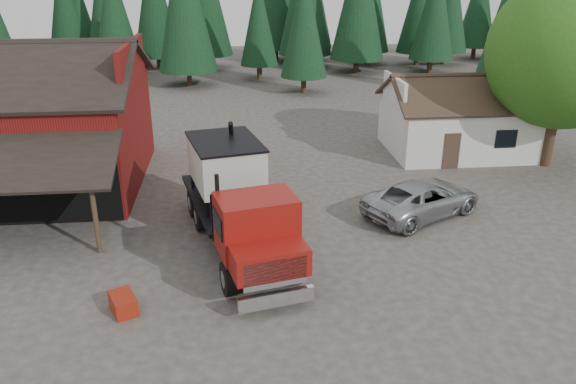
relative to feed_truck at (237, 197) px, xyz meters
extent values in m
plane|color=#3F3832|center=(0.21, -2.08, -2.11)|extent=(120.00, 120.00, 0.00)
cube|color=maroon|center=(-10.79, 7.92, 0.39)|extent=(12.00, 10.00, 5.00)
cube|color=black|center=(-10.79, 10.42, 3.89)|extent=(12.80, 5.53, 2.35)
cube|color=maroon|center=(-4.79, 7.92, 3.89)|extent=(0.25, 7.00, 2.00)
cylinder|color=#382619|center=(-5.39, 0.02, -0.71)|extent=(0.20, 0.20, 2.80)
cube|color=silver|center=(13.21, 10.92, -0.61)|extent=(8.00, 6.00, 3.00)
cube|color=#38281E|center=(13.21, 9.42, 1.64)|extent=(8.60, 3.42, 1.80)
cube|color=#38281E|center=(13.21, 12.42, 1.64)|extent=(8.60, 3.42, 1.80)
cube|color=silver|center=(9.21, 10.92, 1.64)|extent=(0.20, 4.20, 1.50)
cube|color=silver|center=(17.21, 10.92, 1.64)|extent=(0.20, 4.20, 1.50)
cube|color=#38281E|center=(11.71, 7.90, -1.11)|extent=(0.90, 0.06, 2.00)
cube|color=black|center=(14.71, 7.90, -0.51)|extent=(1.20, 0.06, 1.00)
cylinder|color=#382619|center=(17.21, 7.92, -0.51)|extent=(0.60, 0.60, 3.20)
sphere|color=#246016|center=(17.21, 7.92, 4.09)|extent=(8.00, 8.00, 8.00)
sphere|color=#246016|center=(16.01, 8.72, 2.89)|extent=(4.40, 4.40, 4.40)
cylinder|color=#382619|center=(6.21, 27.92, -1.31)|extent=(0.44, 0.44, 1.60)
cone|color=black|center=(6.21, 27.92, 3.79)|extent=(3.96, 3.96, 9.00)
cylinder|color=#382619|center=(22.21, 23.92, -1.31)|extent=(0.44, 0.44, 1.60)
cone|color=black|center=(22.21, 23.92, 4.79)|extent=(4.84, 4.84, 11.00)
cylinder|color=#382619|center=(-3.79, 31.92, -1.31)|extent=(0.44, 0.44, 1.60)
cone|color=black|center=(-3.79, 31.92, 5.29)|extent=(5.28, 5.28, 12.00)
cylinder|color=black|center=(-0.39, -3.48, -1.51)|extent=(0.64, 1.26, 1.20)
cylinder|color=black|center=(1.85, -2.97, -1.51)|extent=(0.64, 1.26, 1.20)
cylinder|color=black|center=(-1.56, 1.63, -1.51)|extent=(0.64, 1.26, 1.20)
cylinder|color=black|center=(0.68, 2.14, -1.51)|extent=(0.64, 1.26, 1.20)
cylinder|color=black|center=(-1.90, 3.12, -1.51)|extent=(0.64, 1.26, 1.20)
cylinder|color=black|center=(0.34, 3.63, -1.51)|extent=(0.64, 1.26, 1.20)
cube|color=black|center=(-0.05, 0.18, -1.07)|extent=(3.26, 9.43, 0.44)
cube|color=silver|center=(1.11, -4.88, -1.51)|extent=(2.49, 0.75, 0.49)
cube|color=silver|center=(1.08, -4.77, -0.63)|extent=(2.05, 0.57, 0.98)
cube|color=maroon|center=(0.94, -4.13, -0.47)|extent=(2.71, 1.93, 0.93)
cube|color=maroon|center=(0.62, -2.75, 0.13)|extent=(2.97, 2.40, 2.02)
cube|color=black|center=(0.81, -3.60, 0.46)|extent=(2.26, 0.60, 0.98)
cylinder|color=black|center=(-0.67, -2.03, 0.73)|extent=(0.18, 0.18, 1.97)
cube|color=black|center=(0.38, -1.68, 0.08)|extent=(2.64, 0.72, 1.75)
cube|color=black|center=(-0.39, 1.67, -0.77)|extent=(4.13, 6.80, 0.17)
cube|color=beige|center=(-0.39, 1.67, 0.84)|extent=(3.25, 4.08, 1.75)
cone|color=beige|center=(-0.39, 1.67, -0.25)|extent=(2.88, 2.88, 0.77)
cube|color=black|center=(-0.39, 1.67, 1.74)|extent=(3.38, 4.21, 0.09)
cylinder|color=black|center=(-0.09, 3.31, 0.73)|extent=(0.29, 2.42, 3.34)
cube|color=maroon|center=(-1.61, 4.08, -0.47)|extent=(0.83, 1.00, 0.49)
cylinder|color=silver|center=(1.69, -1.78, -1.18)|extent=(0.84, 1.20, 0.61)
imported|color=#AAADB2|center=(8.21, 2.17, -1.32)|extent=(6.25, 5.02, 1.58)
cube|color=maroon|center=(-3.79, -4.17, -1.81)|extent=(1.09, 1.29, 0.60)
camera|label=1|loc=(-0.07, -19.98, 8.38)|focal=35.00mm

